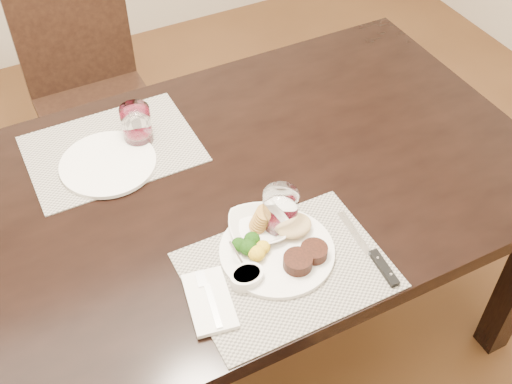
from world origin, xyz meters
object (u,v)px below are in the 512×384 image
dinner_plate (282,248)px  far_plate (108,164)px  chair_far (90,86)px  steak_knife (377,259)px  cracker_bowl (258,227)px  wine_glass_near (280,213)px

dinner_plate → far_plate: bearing=121.4°
chair_far → far_plate: size_ratio=3.45×
steak_knife → far_plate: size_ratio=0.97×
steak_knife → cracker_bowl: cracker_bowl is taller
steak_knife → cracker_bowl: bearing=140.0°
wine_glass_near → far_plate: size_ratio=0.45×
dinner_plate → steak_knife: 0.22m
chair_far → steak_knife: size_ratio=3.56×
chair_far → dinner_plate: 1.25m
steak_knife → far_plate: 0.76m
dinner_plate → far_plate: dinner_plate is taller
cracker_bowl → far_plate: bearing=122.4°
chair_far → cracker_bowl: 1.17m
cracker_bowl → wine_glass_near: wine_glass_near is taller
steak_knife → cracker_bowl: size_ratio=1.43×
dinner_plate → far_plate: (-0.28, 0.48, -0.01)m
dinner_plate → cracker_bowl: size_ratio=1.55×
chair_far → dinner_plate: (0.16, -1.21, 0.27)m
cracker_bowl → far_plate: 0.47m
dinner_plate → far_plate: 0.55m
chair_far → steak_knife: bearing=-75.6°
steak_knife → cracker_bowl: (-0.21, 0.21, 0.01)m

